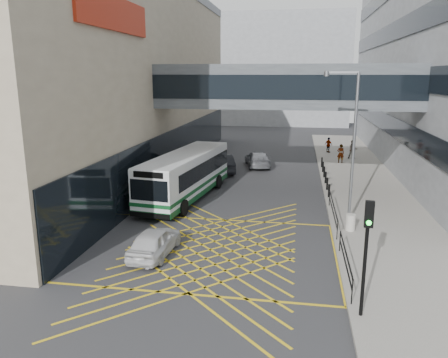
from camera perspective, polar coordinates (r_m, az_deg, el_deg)
The scene contains 18 objects.
ground at distance 21.56m, azimuth -1.79°, elevation -9.21°, with size 120.00×120.00×0.00m, color #333335.
building_whsmith at distance 41.72m, azimuth -22.68°, elevation 12.05°, with size 24.17×42.00×16.00m.
building_far at distance 79.71m, azimuth 5.45°, elevation 13.94°, with size 28.00×16.00×18.00m, color gray.
skybridge at distance 31.51m, azimuth 8.00°, elevation 11.89°, with size 20.00×4.10×3.00m.
pavement at distance 35.81m, azimuth 17.39°, elevation -0.43°, with size 6.00×54.00×0.16m, color gray.
box_junction at distance 21.56m, azimuth -1.79°, elevation -9.20°, with size 12.00×9.00×0.01m.
bus at distance 29.94m, azimuth -4.92°, elevation 0.64°, with size 4.01×11.43×3.14m.
car_white at distance 20.97m, azimuth -9.04°, elevation -8.05°, with size 1.75×4.27×1.36m, color silver.
car_dark at distance 38.10m, azimuth -0.32°, elevation 2.11°, with size 1.97×5.05×1.58m, color black.
car_silver at distance 40.44m, azimuth 4.41°, elevation 2.68°, with size 2.05×4.85×1.51m, color gray.
traffic_light at distance 15.35m, azimuth 18.14°, elevation -7.90°, with size 0.31×0.49×4.20m.
street_lamp at distance 24.93m, azimuth 16.20°, elevation 5.09°, with size 1.90×0.40×8.32m.
litter_bin at distance 24.43m, azimuth 16.19°, elevation -5.46°, with size 0.51×0.51×0.89m, color #ADA89E.
kerb_railings at distance 22.64m, azimuth 14.66°, elevation -6.15°, with size 0.05×12.54×1.00m.
bollards at distance 35.41m, azimuth 13.05°, elevation 0.57°, with size 0.14×10.14×0.90m.
pedestrian_a at distance 42.68m, azimuth 14.99°, elevation 3.23°, with size 0.71×0.50×1.77m, color gray.
pedestrian_b at distance 45.11m, azimuth 16.48°, elevation 3.71°, with size 0.89×0.52×1.83m, color gray.
pedestrian_c at distance 48.09m, azimuth 13.50°, elevation 4.34°, with size 0.96×0.46×1.62m, color gray.
Camera 1 is at (3.97, -19.49, 8.32)m, focal length 35.00 mm.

